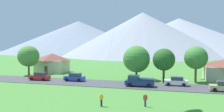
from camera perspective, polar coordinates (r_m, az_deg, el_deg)
The scene contains 15 objects.
road_strip at distance 42.43m, azimuth 4.75°, elevation -7.40°, with size 160.00×7.62×0.08m, color #424247.
mountain_far_east_ridge at distance 209.26m, azimuth -8.59°, elevation 4.91°, with size 137.01×137.01×28.90m, color gray.
mountain_east_ridge at distance 186.57m, azimuth 16.80°, elevation 4.93°, with size 136.57×136.57×28.22m, color #8E939E.
mountain_west_ridge at distance 151.92m, azimuth 7.87°, elevation 5.62°, with size 107.35×107.35×28.95m, color #8E939E.
house_left_center at distance 62.82m, azimuth -15.13°, elevation -1.63°, with size 8.17×6.69×5.21m.
tree_left_of_center at distance 58.68m, azimuth -20.66°, elevation -0.03°, with size 5.24×5.24×7.39m.
tree_center at distance 47.65m, azimuth 20.76°, elevation -0.43°, with size 4.62×4.62×7.33m.
tree_right_of_center at distance 48.30m, azimuth 6.32°, elevation -0.79°, with size 5.82×5.82×7.42m.
tree_near_right at distance 46.69m, azimuth 13.17°, elevation -0.91°, with size 4.56×4.56×6.86m.
parked_car_red_west_end at distance 49.81m, azimuth -18.06°, elevation -5.01°, with size 4.28×2.23×1.68m.
parked_car_white_mid_west at distance 43.05m, azimuth 16.18°, elevation -6.24°, with size 4.24×2.15×1.68m.
parked_car_tan_mid_east at distance 40.55m, azimuth 26.74°, elevation -7.03°, with size 4.26×2.20×1.68m.
parked_car_blue_east_end at distance 46.95m, azimuth -9.56°, elevation -5.39°, with size 4.23×2.14×1.68m.
pickup_truck_navy_east_side at distance 40.83m, azimuth 6.93°, elevation -6.38°, with size 5.24×2.41×1.99m.
watcher_person at distance 28.29m, azimuth 8.54°, elevation -11.04°, with size 0.56×0.24×1.68m.
Camera 1 is at (7.88, -12.05, 7.78)m, focal length 35.58 mm.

